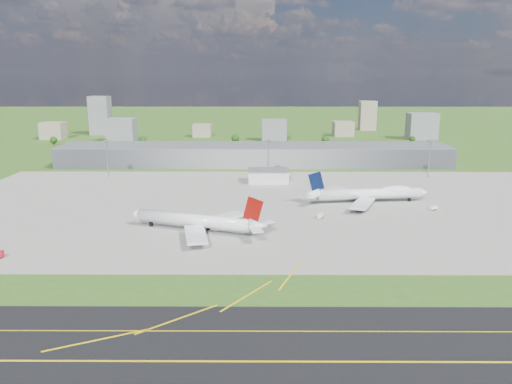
{
  "coord_description": "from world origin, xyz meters",
  "views": [
    {
      "loc": [
        3.48,
        -221.04,
        70.21
      ],
      "look_at": [
        2.13,
        34.36,
        9.0
      ],
      "focal_mm": 35.0,
      "sensor_mm": 36.0,
      "label": 1
    }
  ],
  "objects_px": {
    "tug_yellow": "(206,225)",
    "airliner_red_twin": "(198,221)",
    "van_white_far": "(433,208)",
    "van_white_near": "(321,216)",
    "airliner_blue_quad": "(369,194)"
  },
  "relations": [
    {
      "from": "airliner_blue_quad",
      "to": "airliner_red_twin",
      "type": "bearing_deg",
      "value": -155.46
    },
    {
      "from": "airliner_blue_quad",
      "to": "van_white_near",
      "type": "xyz_separation_m",
      "value": [
        -30.64,
        -31.0,
        -3.88
      ]
    },
    {
      "from": "tug_yellow",
      "to": "van_white_near",
      "type": "height_order",
      "value": "van_white_near"
    },
    {
      "from": "tug_yellow",
      "to": "van_white_near",
      "type": "distance_m",
      "value": 57.22
    },
    {
      "from": "airliner_red_twin",
      "to": "airliner_blue_quad",
      "type": "xyz_separation_m",
      "value": [
        88.69,
        52.6,
        0.11
      ]
    },
    {
      "from": "airliner_red_twin",
      "to": "tug_yellow",
      "type": "xyz_separation_m",
      "value": [
        2.61,
        7.47,
        -3.96
      ]
    },
    {
      "from": "airliner_red_twin",
      "to": "van_white_far",
      "type": "bearing_deg",
      "value": -143.59
    },
    {
      "from": "tug_yellow",
      "to": "airliner_red_twin",
      "type": "bearing_deg",
      "value": -143.32
    },
    {
      "from": "airliner_blue_quad",
      "to": "van_white_far",
      "type": "xyz_separation_m",
      "value": [
        30.25,
        -15.68,
        -3.91
      ]
    },
    {
      "from": "van_white_near",
      "to": "airliner_red_twin",
      "type": "bearing_deg",
      "value": 134.77
    },
    {
      "from": "airliner_red_twin",
      "to": "van_white_far",
      "type": "distance_m",
      "value": 124.6
    },
    {
      "from": "airliner_blue_quad",
      "to": "van_white_far",
      "type": "relative_size",
      "value": 14.77
    },
    {
      "from": "van_white_near",
      "to": "tug_yellow",
      "type": "bearing_deg",
      "value": 128.66
    },
    {
      "from": "airliner_red_twin",
      "to": "tug_yellow",
      "type": "height_order",
      "value": "airliner_red_twin"
    },
    {
      "from": "airliner_red_twin",
      "to": "van_white_far",
      "type": "height_order",
      "value": "airliner_red_twin"
    }
  ]
}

